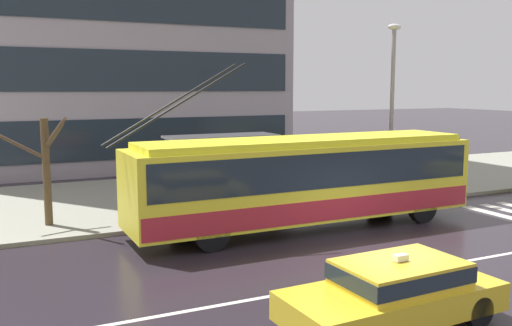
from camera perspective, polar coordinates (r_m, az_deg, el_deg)
The scene contains 10 objects.
ground_plane at distance 15.76m, azimuth 13.60°, elevation -9.25°, with size 160.00×160.00×0.00m, color #272028.
sidewalk_slab at distance 24.34m, azimuth -1.75°, elevation -2.83°, with size 80.00×10.00×0.14m, color gray.
lane_centre_line at distance 14.89m, azimuth 16.55°, elevation -10.35°, with size 72.00×0.14×0.01m, color silver.
trolleybus at distance 18.05m, azimuth 5.17°, elevation -1.60°, with size 12.19×2.67×5.25m.
taxi_oncoming_near at distance 11.24m, azimuth 14.01°, elevation -12.51°, with size 4.42×1.97×1.39m.
bus_shelter at distance 20.81m, azimuth -3.76°, elevation 0.95°, with size 4.14×1.52×2.66m.
pedestrian_at_shelter at distance 21.55m, azimuth -1.60°, elevation 0.15°, with size 1.25×1.25×1.96m.
pedestrian_approaching_curb at distance 21.82m, azimuth 1.68°, elevation -1.34°, with size 0.41×0.41×1.63m.
street_lamp at distance 23.19m, azimuth 13.75°, elevation 6.68°, with size 0.60×0.32×6.89m.
street_tree_bare at distance 18.92m, azimuth -20.69°, elevation -0.26°, with size 2.05×1.65×3.52m.
Camera 1 is at (-9.58, -11.65, 4.56)m, focal length 39.14 mm.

